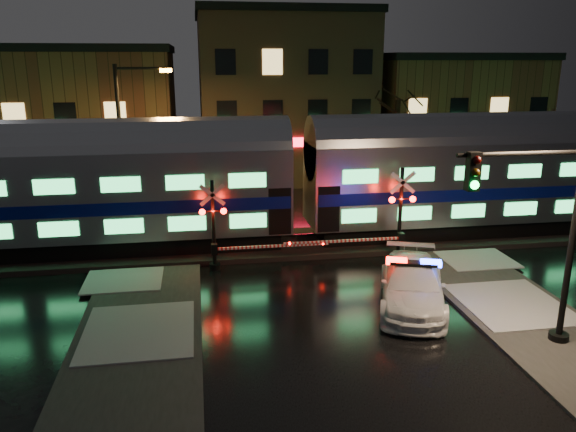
% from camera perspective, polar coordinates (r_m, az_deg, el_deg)
% --- Properties ---
extents(ground, '(120.00, 120.00, 0.00)m').
position_cam_1_polar(ground, '(22.19, 2.91, -7.13)').
color(ground, black).
rests_on(ground, ground).
extents(ballast, '(90.00, 4.20, 0.24)m').
position_cam_1_polar(ballast, '(26.74, 0.69, -2.79)').
color(ballast, black).
rests_on(ballast, ground).
extents(sidewalk_left, '(4.00, 20.00, 0.12)m').
position_cam_1_polar(sidewalk_left, '(16.52, -15.88, -16.09)').
color(sidewalk_left, '#2D2D2D').
rests_on(sidewalk_left, ground).
extents(sidewalk_right, '(4.00, 20.00, 0.12)m').
position_cam_1_polar(sidewalk_right, '(19.66, 26.19, -11.79)').
color(sidewalk_right, '#2D2D2D').
rests_on(sidewalk_right, ground).
extents(building_left, '(14.00, 10.00, 9.00)m').
position_cam_1_polar(building_left, '(43.06, -20.99, 9.21)').
color(building_left, brown).
rests_on(building_left, ground).
extents(building_mid, '(12.00, 11.00, 11.50)m').
position_cam_1_polar(building_mid, '(43.05, -0.68, 11.90)').
color(building_mid, brown).
rests_on(building_mid, ground).
extents(building_right, '(12.00, 10.00, 8.50)m').
position_cam_1_polar(building_right, '(46.44, 15.74, 9.74)').
color(building_right, brown).
rests_on(building_right, ground).
extents(train, '(51.00, 3.12, 5.92)m').
position_cam_1_polar(train, '(25.92, 1.08, 4.08)').
color(train, black).
rests_on(train, ballast).
extents(police_car, '(3.89, 5.90, 1.76)m').
position_cam_1_polar(police_car, '(20.68, 12.50, -6.85)').
color(police_car, white).
rests_on(police_car, ground).
extents(crossing_signal_right, '(5.85, 0.66, 4.14)m').
position_cam_1_polar(crossing_signal_right, '(24.73, 10.57, -0.75)').
color(crossing_signal_right, black).
rests_on(crossing_signal_right, ground).
extents(crossing_signal_left, '(5.45, 0.64, 3.86)m').
position_cam_1_polar(crossing_signal_left, '(23.37, -6.66, -1.86)').
color(crossing_signal_left, black).
rests_on(crossing_signal_left, ground).
extents(traffic_light, '(4.18, 0.73, 6.47)m').
position_cam_1_polar(traffic_light, '(18.12, 24.41, -2.29)').
color(traffic_light, black).
rests_on(traffic_light, ground).
extents(streetlight, '(2.80, 0.29, 8.36)m').
position_cam_1_polar(streetlight, '(29.44, -16.10, 7.71)').
color(streetlight, black).
rests_on(streetlight, ground).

